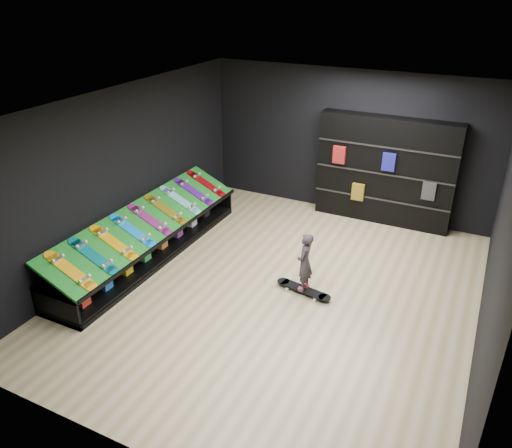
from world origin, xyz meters
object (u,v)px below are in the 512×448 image
at_px(floor_skateboard, 303,291).
at_px(display_rack, 150,243).
at_px(child, 304,273).
at_px(back_shelving, 385,171).

bearing_deg(floor_skateboard, display_rack, -168.16).
xyz_separation_m(floor_skateboard, child, (0.00, 0.00, 0.34)).
height_order(display_rack, back_shelving, back_shelving).
xyz_separation_m(back_shelving, child, (-0.44, -3.23, -0.70)).
bearing_deg(back_shelving, child, -97.83).
bearing_deg(back_shelving, floor_skateboard, -97.83).
relative_size(display_rack, child, 7.60).
bearing_deg(floor_skateboard, back_shelving, 92.37).
bearing_deg(child, back_shelving, 169.12).
bearing_deg(floor_skateboard, child, 10.20).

